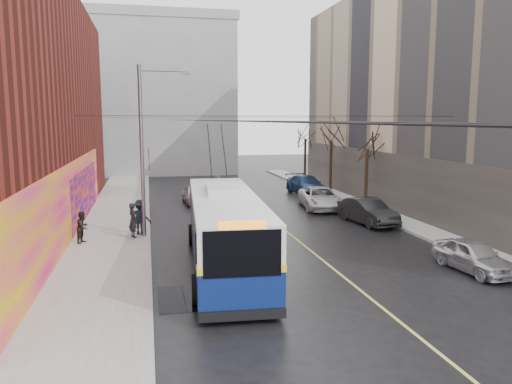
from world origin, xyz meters
TOP-DOWN VIEW (x-y plane):
  - ground at (0.00, 0.00)m, footprint 140.00×140.00m
  - sidewalk_left at (-8.00, 12.00)m, footprint 4.00×60.00m
  - sidewalk_right at (9.00, 12.00)m, footprint 2.00×60.00m
  - lane_line at (1.50, 14.00)m, footprint 0.12×50.00m
  - building_right at (16.99, 14.00)m, footprint 14.06×36.00m
  - building_far at (-6.00, 44.99)m, footprint 20.50×12.10m
  - streetlight_pole at (-6.14, 10.00)m, footprint 2.65×0.60m
  - catenary_wires at (-2.54, 14.77)m, footprint 18.00×60.00m
  - tree_near at (9.00, 16.00)m, footprint 3.20×3.20m
  - tree_mid at (9.00, 23.00)m, footprint 3.20×3.20m
  - tree_far at (9.00, 30.00)m, footprint 3.20×3.20m
  - puddle at (-4.59, 0.59)m, footprint 2.46×2.81m
  - pigeons_flying at (-2.24, 9.97)m, footprint 4.58×1.07m
  - trolleybus at (-2.91, 3.98)m, footprint 3.62×12.81m
  - parked_car_a at (7.00, 1.17)m, footprint 1.88×4.03m
  - parked_car_b at (6.82, 10.94)m, footprint 2.28×4.84m
  - parked_car_c at (5.80, 16.48)m, footprint 3.21×5.72m
  - parked_car_d at (7.00, 23.33)m, footprint 2.63×5.52m
  - following_car at (-2.66, 20.68)m, footprint 1.79×4.11m
  - pedestrian_a at (-6.85, 9.75)m, footprint 0.67×0.78m
  - pedestrian_b at (-9.27, 9.12)m, footprint 0.85×0.94m
  - pedestrian_c at (-6.50, 10.35)m, footprint 1.40×1.15m

SIDE VIEW (x-z plane):
  - ground at x=0.00m, z-range 0.00..0.00m
  - lane_line at x=1.50m, z-range 0.00..0.01m
  - puddle at x=-4.59m, z-range 0.00..0.01m
  - sidewalk_left at x=-8.00m, z-range 0.00..0.15m
  - sidewalk_right at x=9.00m, z-range 0.00..0.15m
  - parked_car_a at x=7.00m, z-range 0.00..1.33m
  - following_car at x=-2.66m, z-range 0.00..1.38m
  - parked_car_c at x=5.80m, z-range 0.00..1.51m
  - parked_car_b at x=6.82m, z-range 0.00..1.53m
  - parked_car_d at x=7.00m, z-range 0.00..1.55m
  - pedestrian_b at x=-9.27m, z-range 0.15..1.73m
  - pedestrian_a at x=-6.85m, z-range 0.15..1.96m
  - pedestrian_c at x=-6.50m, z-range 0.15..2.03m
  - trolleybus at x=-2.91m, z-range -1.33..4.67m
  - streetlight_pole at x=-6.14m, z-range 0.35..9.35m
  - tree_near at x=9.00m, z-range 1.78..8.18m
  - tree_far at x=9.00m, z-range 1.86..8.43m
  - tree_mid at x=9.00m, z-range 1.91..8.59m
  - catenary_wires at x=-2.54m, z-range 6.13..6.36m
  - pigeons_flying at x=-2.24m, z-range 6.15..7.73m
  - building_right at x=16.99m, z-range -0.01..15.99m
  - building_far at x=-6.00m, z-range 0.02..18.02m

